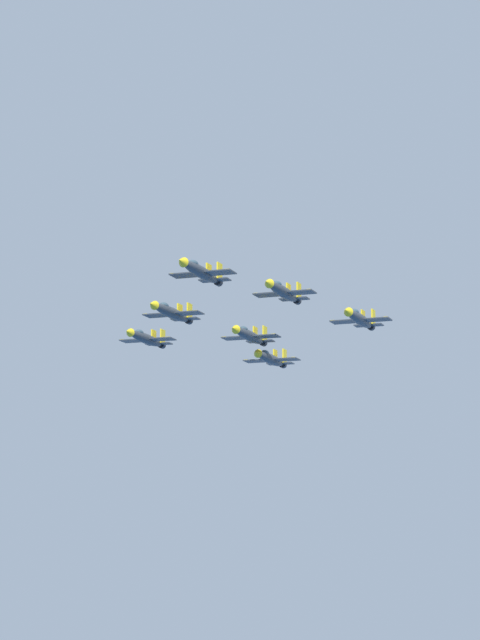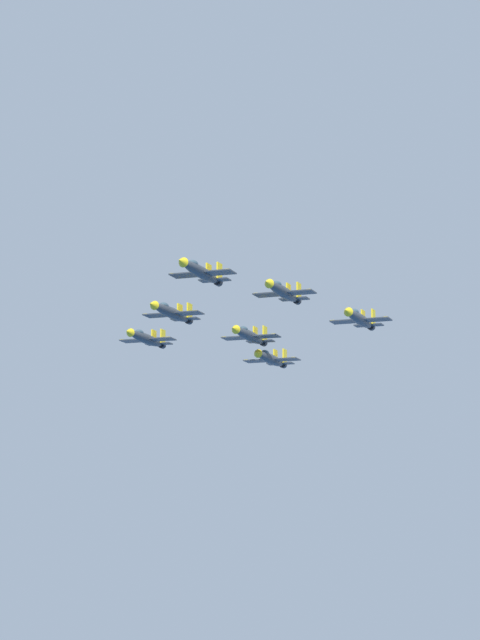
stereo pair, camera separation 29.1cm
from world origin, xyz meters
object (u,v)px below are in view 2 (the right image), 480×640
at_px(jet_left_wingman, 283,292).
at_px(jet_slot_rear, 250,336).
at_px(jet_right_wingman, 172,312).
at_px(jet_left_outer, 360,319).
at_px(jet_trailing, 271,359).
at_px(jet_lead, 201,272).
at_px(jet_right_outer, 146,338).

bearing_deg(jet_left_wingman, jet_slot_rear, -139.09).
xyz_separation_m(jet_right_wingman, jet_left_outer, (1.65, 33.54, -0.97)).
relative_size(jet_right_wingman, jet_trailing, 0.99).
xyz_separation_m(jet_slot_rear, jet_trailing, (-11.18, 5.03, -2.56)).
distance_m(jet_lead, jet_right_outer, 32.76).
height_order(jet_right_outer, jet_trailing, jet_right_outer).
distance_m(jet_left_wingman, jet_trailing, 27.72).
bearing_deg(jet_slot_rear, jet_left_outer, 89.98).
relative_size(jet_left_outer, jet_slot_rear, 1.00).
xyz_separation_m(jet_lead, jet_right_wingman, (-15.46, -4.47, -4.00)).
bearing_deg(jet_slot_rear, jet_lead, -0.02).
xyz_separation_m(jet_lead, jet_slot_rear, (-22.36, 10.06, -6.79)).
bearing_deg(jet_slot_rear, jet_right_wingman, -40.39).
bearing_deg(jet_slot_rear, jet_right_outer, -90.02).
bearing_deg(jet_right_outer, jet_right_wingman, 39.43).
xyz_separation_m(jet_left_wingman, jet_right_outer, (-24.01, -23.48, -4.45)).
bearing_deg(jet_left_wingman, jet_right_outer, -110.86).
distance_m(jet_lead, jet_slot_rear, 25.44).
bearing_deg(jet_right_outer, jet_lead, 39.43).
relative_size(jet_left_wingman, jet_slot_rear, 1.00).
bearing_deg(jet_trailing, jet_right_outer, -59.55).
distance_m(jet_right_wingman, jet_slot_rear, 16.33).
xyz_separation_m(jet_lead, jet_right_outer, (-30.91, -8.95, -6.13)).
xyz_separation_m(jet_left_wingman, jet_left_outer, (-6.90, 14.53, -3.28)).
height_order(jet_left_wingman, jet_slot_rear, jet_left_wingman).
bearing_deg(jet_right_wingman, jet_left_outer, 111.73).
bearing_deg(jet_right_outer, jet_left_outer, 89.07).
relative_size(jet_left_outer, jet_trailing, 1.00).
distance_m(jet_right_wingman, jet_trailing, 27.17).
distance_m(jet_left_wingman, jet_right_outer, 33.87).
xyz_separation_m(jet_left_outer, jet_right_outer, (-17.10, -38.01, -1.17)).
relative_size(jet_lead, jet_slot_rear, 1.02).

